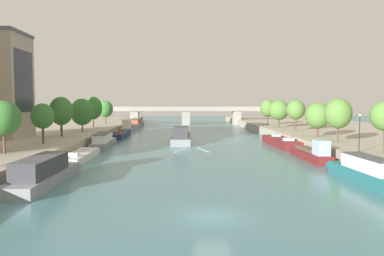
# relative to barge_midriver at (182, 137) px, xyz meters

# --- Properties ---
(ground_plane) EXTENTS (400.00, 400.00, 0.00)m
(ground_plane) POSITION_rel_barge_midriver_xyz_m (1.81, -49.65, -1.02)
(ground_plane) COLOR teal
(quay_left) EXTENTS (36.00, 170.00, 1.85)m
(quay_left) POSITION_rel_barge_midriver_xyz_m (-34.14, 5.35, -0.10)
(quay_left) COLOR #A89E89
(quay_left) RESTS_ON ground
(quay_right) EXTENTS (36.00, 170.00, 1.85)m
(quay_right) POSITION_rel_barge_midriver_xyz_m (37.76, 5.35, -0.10)
(quay_right) COLOR #A89E89
(quay_right) RESTS_ON ground
(barge_midriver) EXTENTS (4.25, 19.16, 3.45)m
(barge_midriver) POSITION_rel_barge_midriver_xyz_m (0.00, 0.00, 0.00)
(barge_midriver) COLOR gray
(barge_midriver) RESTS_ON ground
(wake_behind_barge) EXTENTS (5.60, 5.98, 0.03)m
(wake_behind_barge) POSITION_rel_barge_midriver_xyz_m (1.70, -12.56, -1.01)
(wake_behind_barge) COLOR silver
(wake_behind_barge) RESTS_ON ground
(moored_boat_left_gap_after) EXTENTS (3.34, 14.66, 2.76)m
(moored_boat_left_gap_after) POSITION_rel_barge_midriver_xyz_m (-13.55, -38.77, 0.13)
(moored_boat_left_gap_after) COLOR gray
(moored_boat_left_gap_after) RESTS_ON ground
(moored_boat_left_lone) EXTENTS (2.89, 13.78, 2.06)m
(moored_boat_left_lone) POSITION_rel_barge_midriver_xyz_m (-14.22, -22.70, -0.51)
(moored_boat_left_lone) COLOR silver
(moored_boat_left_lone) RESTS_ON ground
(moored_boat_left_midway) EXTENTS (3.06, 14.38, 2.46)m
(moored_boat_left_midway) POSITION_rel_barge_midriver_xyz_m (-14.13, -6.83, 0.00)
(moored_boat_left_midway) COLOR gray
(moored_boat_left_midway) RESTS_ON ground
(moored_boat_left_near) EXTENTS (2.71, 15.18, 2.31)m
(moored_boat_left_near) POSITION_rel_barge_midriver_xyz_m (-13.70, 10.84, -0.39)
(moored_boat_left_near) COLOR #1E284C
(moored_boat_left_near) RESTS_ON ground
(moored_boat_left_far) EXTENTS (2.80, 16.13, 3.45)m
(moored_boat_left_far) POSITION_rel_barge_midriver_xyz_m (-14.09, 28.20, -0.02)
(moored_boat_left_far) COLOR gray
(moored_boat_left_far) RESTS_ON ground
(moored_boat_left_second) EXTENTS (3.87, 16.84, 2.58)m
(moored_boat_left_second) POSITION_rel_barge_midriver_xyz_m (-14.52, 48.68, 0.06)
(moored_boat_left_second) COLOR gray
(moored_boat_left_second) RESTS_ON ground
(moored_boat_right_upstream) EXTENTS (2.84, 12.82, 2.61)m
(moored_boat_right_upstream) POSITION_rel_barge_midriver_xyz_m (18.08, -38.53, 0.07)
(moored_boat_right_upstream) COLOR #23666B
(moored_boat_right_upstream) RESTS_ON ground
(moored_boat_right_near) EXTENTS (2.25, 12.43, 3.08)m
(moored_boat_right_near) POSITION_rel_barge_midriver_xyz_m (17.68, -24.10, -0.10)
(moored_boat_right_near) COLOR maroon
(moored_boat_right_near) RESTS_ON ground
(moored_boat_right_gap_after) EXTENTS (3.51, 17.00, 2.45)m
(moored_boat_right_gap_after) POSITION_rel_barge_midriver_xyz_m (18.16, -6.44, -0.32)
(moored_boat_right_gap_after) COLOR maroon
(moored_boat_right_gap_after) RESTS_ON ground
(tree_left_midway) EXTENTS (4.02, 4.02, 6.27)m
(tree_left_midway) POSITION_rel_barge_midriver_xyz_m (-21.02, -30.27, 5.02)
(tree_left_midway) COLOR brown
(tree_left_midway) RESTS_ON quay_left
(tree_left_far) EXTENTS (3.35, 3.35, 5.92)m
(tree_left_far) POSITION_rel_barge_midriver_xyz_m (-20.51, -18.93, 4.86)
(tree_left_far) COLOR brown
(tree_left_far) RESTS_ON quay_left
(tree_left_second) EXTENTS (4.12, 4.12, 7.05)m
(tree_left_second) POSITION_rel_barge_midriver_xyz_m (-21.49, -6.91, 5.33)
(tree_left_second) COLOR brown
(tree_left_second) RESTS_ON quay_left
(tree_left_third) EXTENTS (4.75, 4.75, 6.84)m
(tree_left_third) POSITION_rel_barge_midriver_xyz_m (-20.69, 4.55, 4.89)
(tree_left_third) COLOR brown
(tree_left_third) RESTS_ON quay_left
(tree_left_end_of_row) EXTENTS (4.35, 4.35, 7.43)m
(tree_left_end_of_row) POSITION_rel_barge_midriver_xyz_m (-21.17, 16.88, 5.51)
(tree_left_end_of_row) COLOR brown
(tree_left_end_of_row) RESTS_ON quay_left
(tree_left_nearest) EXTENTS (4.07, 4.07, 6.50)m
(tree_left_nearest) POSITION_rel_barge_midriver_xyz_m (-20.81, 30.58, 5.03)
(tree_left_nearest) COLOR brown
(tree_left_nearest) RESTS_ON quay_left
(tree_right_end_of_row) EXTENTS (4.08, 4.08, 6.65)m
(tree_right_end_of_row) POSITION_rel_barge_midriver_xyz_m (23.62, -18.46, 5.19)
(tree_right_end_of_row) COLOR brown
(tree_right_end_of_row) RESTS_ON quay_right
(tree_right_far) EXTENTS (4.35, 4.35, 6.02)m
(tree_right_far) POSITION_rel_barge_midriver_xyz_m (23.88, -9.33, 4.57)
(tree_right_far) COLOR brown
(tree_right_far) RESTS_ON quay_right
(tree_right_third) EXTENTS (3.89, 3.89, 6.58)m
(tree_right_third) POSITION_rel_barge_midriver_xyz_m (24.10, 4.19, 5.32)
(tree_right_third) COLOR brown
(tree_right_third) RESTS_ON quay_right
(tree_right_past_mid) EXTENTS (4.80, 4.80, 6.61)m
(tree_right_past_mid) POSITION_rel_barge_midriver_xyz_m (23.38, 15.09, 5.03)
(tree_right_past_mid) COLOR brown
(tree_right_past_mid) RESTS_ON quay_right
(tree_right_midway) EXTENTS (3.99, 3.99, 6.78)m
(tree_right_midway) POSITION_rel_barge_midriver_xyz_m (23.14, 25.53, 5.28)
(tree_right_midway) COLOR brown
(tree_right_midway) RESTS_ON quay_right
(lamppost_right_bank) EXTENTS (0.28, 0.28, 4.66)m
(lamppost_right_bank) POSITION_rel_barge_midriver_xyz_m (21.17, -30.59, 3.38)
(lamppost_right_bank) COLOR black
(lamppost_right_bank) RESTS_ON quay_right
(bridge_far) EXTENTS (59.90, 4.40, 6.36)m
(bridge_far) POSITION_rel_barge_midriver_xyz_m (1.81, 59.04, 3.02)
(bridge_far) COLOR gray
(bridge_far) RESTS_ON ground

